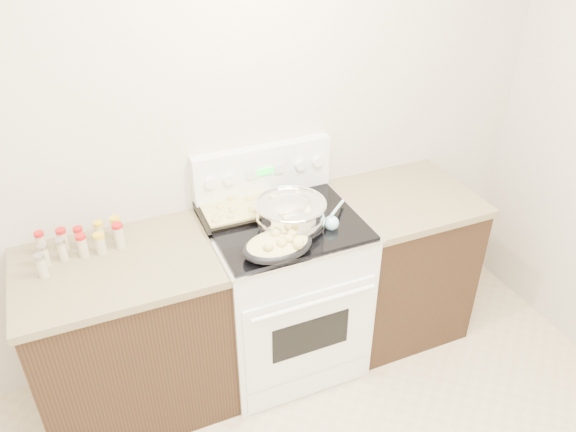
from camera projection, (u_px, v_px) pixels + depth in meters
room_shell at (389, 290)px, 1.20m from camera, size 4.10×3.60×2.75m
counter_left at (131, 335)px, 2.81m from camera, size 0.93×0.67×0.92m
counter_right at (397, 261)px, 3.33m from camera, size 0.73×0.67×0.92m
kitchen_range at (284, 290)px, 3.07m from camera, size 0.78×0.73×1.22m
mixing_bowl at (291, 216)px, 2.71m from camera, size 0.40×0.40×0.20m
roasting_pan at (278, 245)px, 2.56m from camera, size 0.36×0.27×0.11m
baking_sheet at (240, 209)px, 2.89m from camera, size 0.44×0.31×0.06m
wooden_spoon at (284, 249)px, 2.60m from camera, size 0.13×0.23×0.04m
blue_ladle at (332, 221)px, 2.76m from camera, size 0.20×0.21×0.09m
spice_jars at (80, 242)px, 2.60m from camera, size 0.40×0.23×0.13m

